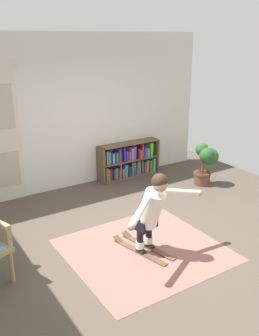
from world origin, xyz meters
name	(u,v)px	position (x,y,z in m)	size (l,w,h in m)	color
ground_plane	(146,241)	(0.00, 0.00, 0.00)	(7.20, 7.20, 0.00)	#4D4239
back_wall	(67,113)	(0.00, 2.60, 1.45)	(6.00, 0.10, 2.90)	silver
rug	(144,250)	(-0.16, -0.18, 0.00)	(2.05, 1.94, 0.01)	#8D5B53
bookshelf	(128,161)	(1.23, 2.39, 0.33)	(1.38, 0.30, 0.74)	brown
potted_plant	(206,161)	(2.28, 1.18, 0.50)	(0.46, 0.43, 0.84)	brown
skis_pair	(142,248)	(-0.17, -0.15, 0.02)	(0.48, 0.99, 0.07)	brown
person_skier	(153,207)	(-0.13, -0.32, 0.70)	(1.43, 0.73, 1.12)	white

